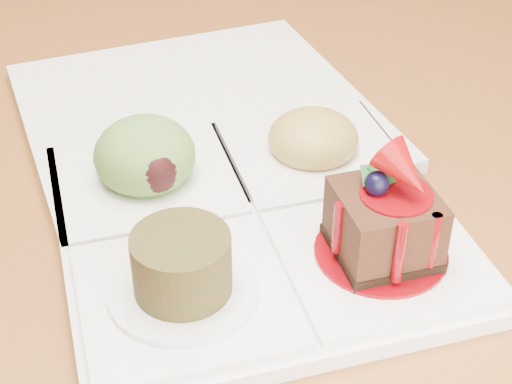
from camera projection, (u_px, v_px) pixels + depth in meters
name	position (u px, v px, depth m)	size (l,w,h in m)	color
dining_table	(137.00, 45.00, 0.94)	(1.00, 1.80, 0.75)	brown
sampler_plate	(252.00, 206.00, 0.54)	(0.31, 0.31, 0.10)	white
second_plate	(198.00, 115.00, 0.67)	(0.28, 0.28, 0.01)	white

